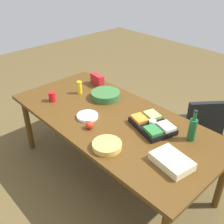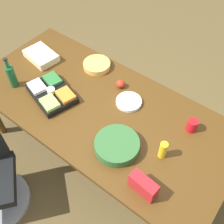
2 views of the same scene
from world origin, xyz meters
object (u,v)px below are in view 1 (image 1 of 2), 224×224
at_px(sheet_cake, 172,161).
at_px(conference_table, 112,123).
at_px(mustard_bottle, 80,87).
at_px(wine_bottle, 192,129).
at_px(apple_red, 89,125).
at_px(red_solo_cup, 52,97).
at_px(chip_bag_red, 97,80).
at_px(paper_plate_stack, 87,116).
at_px(veggie_tray, 152,125).
at_px(office_chair, 196,134).
at_px(salad_bowl, 106,95).
at_px(chip_bowl, 107,145).

bearing_deg(sheet_cake, conference_table, 171.20).
bearing_deg(mustard_bottle, wine_bottle, 7.37).
bearing_deg(sheet_cake, apple_red, -169.10).
bearing_deg(wine_bottle, red_solo_cup, -160.45).
bearing_deg(mustard_bottle, chip_bag_red, 96.79).
height_order(chip_bag_red, paper_plate_stack, chip_bag_red).
bearing_deg(veggie_tray, chip_bag_red, 167.87).
relative_size(wine_bottle, chip_bag_red, 1.54).
bearing_deg(office_chair, conference_table, -116.28).
xyz_separation_m(salad_bowl, chip_bowl, (0.70, -0.61, -0.01)).
xyz_separation_m(red_solo_cup, mustard_bottle, (0.06, 0.34, 0.02)).
height_order(conference_table, apple_red, apple_red).
xyz_separation_m(mustard_bottle, veggie_tray, (1.07, 0.07, -0.04)).
height_order(apple_red, veggie_tray, veggie_tray).
height_order(office_chair, chip_bowl, office_chair).
xyz_separation_m(red_solo_cup, salad_bowl, (0.36, 0.49, -0.02)).
height_order(conference_table, chip_bag_red, chip_bag_red).
relative_size(conference_table, wine_bottle, 7.57).
relative_size(paper_plate_stack, sheet_cake, 0.69).
height_order(veggie_tray, paper_plate_stack, veggie_tray).
distance_m(red_solo_cup, mustard_bottle, 0.35).
xyz_separation_m(salad_bowl, sheet_cake, (1.21, -0.37, -0.00)).
bearing_deg(paper_plate_stack, office_chair, 60.64).
relative_size(conference_table, sheet_cake, 7.27).
xyz_separation_m(veggie_tray, paper_plate_stack, (-0.58, -0.34, -0.02)).
bearing_deg(sheet_cake, paper_plate_stack, -176.99).
relative_size(chip_bag_red, veggie_tray, 0.41).
distance_m(mustard_bottle, sheet_cake, 1.52).
distance_m(office_chair, apple_red, 1.43).
bearing_deg(conference_table, chip_bowl, -47.66).
bearing_deg(salad_bowl, chip_bag_red, 154.77).
relative_size(apple_red, salad_bowl, 0.22).
bearing_deg(chip_bag_red, conference_table, -29.55).
relative_size(office_chair, salad_bowl, 2.60).
bearing_deg(apple_red, paper_plate_stack, 147.45).
xyz_separation_m(mustard_bottle, chip_bag_red, (-0.04, 0.31, -0.01)).
bearing_deg(sheet_cake, chip_bag_red, 161.19).
distance_m(salad_bowl, paper_plate_stack, 0.46).
height_order(chip_bowl, paper_plate_stack, chip_bowl).
bearing_deg(sheet_cake, office_chair, 108.77).
xyz_separation_m(office_chair, salad_bowl, (-0.84, -0.73, 0.48)).
bearing_deg(red_solo_cup, chip_bowl, -6.05).
xyz_separation_m(conference_table, mustard_bottle, (-0.66, 0.09, 0.15)).
bearing_deg(chip_bag_red, wine_bottle, -4.84).
distance_m(apple_red, chip_bowl, 0.34).
height_order(conference_table, red_solo_cup, red_solo_cup).
distance_m(office_chair, chip_bowl, 1.42).
height_order(red_solo_cup, salad_bowl, red_solo_cup).
xyz_separation_m(conference_table, red_solo_cup, (-0.72, -0.26, 0.12)).
bearing_deg(apple_red, wine_bottle, 36.44).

